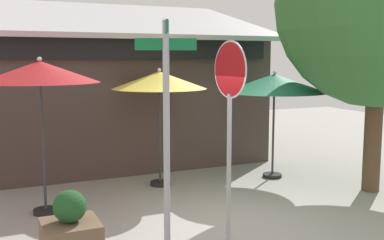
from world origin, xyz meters
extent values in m
cube|color=#9E9B93|center=(0.00, 0.00, -0.05)|extent=(28.00, 28.00, 0.10)
cube|color=#473833|center=(-0.62, 5.65, 1.65)|extent=(7.53, 4.12, 3.31)
cube|color=silver|center=(-0.62, 5.50, 3.80)|extent=(8.03, 4.72, 1.24)
cube|color=black|center=(-0.62, 3.54, 2.96)|extent=(6.93, 0.16, 0.44)
cylinder|color=#A8AAB2|center=(-1.49, -0.84, 1.63)|extent=(0.09, 0.09, 3.27)
cube|color=#116B38|center=(-1.49, -0.84, 3.17)|extent=(0.29, 0.79, 0.16)
cube|color=#116B38|center=(-1.49, -0.84, 2.95)|extent=(0.79, 0.29, 0.16)
cube|color=white|center=(-1.35, -0.42, 3.17)|extent=(0.05, 0.07, 0.16)
cylinder|color=#A8AAB2|center=(-0.47, -0.76, 1.12)|extent=(0.07, 0.07, 2.24)
cylinder|color=white|center=(-0.47, -0.76, 2.60)|extent=(0.07, 0.84, 0.84)
cylinder|color=red|center=(-0.47, -0.76, 2.60)|extent=(0.08, 0.79, 0.79)
cylinder|color=black|center=(-2.84, 1.69, 0.04)|extent=(0.44, 0.44, 0.08)
cylinder|color=#333335|center=(-2.84, 1.69, 1.20)|extent=(0.05, 0.05, 2.39)
cone|color=#B21E23|center=(-2.84, 1.69, 2.53)|extent=(2.05, 2.05, 0.37)
sphere|color=silver|center=(-2.84, 1.69, 2.74)|extent=(0.08, 0.08, 0.08)
cylinder|color=black|center=(-0.32, 2.58, 0.04)|extent=(0.44, 0.44, 0.08)
cylinder|color=#333335|center=(-0.32, 2.58, 1.08)|extent=(0.05, 0.05, 2.16)
cone|color=#EAD14C|center=(-0.32, 2.58, 2.29)|extent=(2.03, 2.03, 0.37)
sphere|color=silver|center=(-0.32, 2.58, 2.51)|extent=(0.08, 0.08, 0.08)
cylinder|color=black|center=(2.30, 2.15, 0.04)|extent=(0.44, 0.44, 0.08)
cylinder|color=#333335|center=(2.30, 2.15, 1.02)|extent=(0.05, 0.05, 2.03)
cone|color=#1E724C|center=(2.30, 2.15, 2.19)|extent=(2.40, 2.40, 0.42)
sphere|color=silver|center=(2.30, 2.15, 2.43)|extent=(0.08, 0.08, 0.08)
cylinder|color=brown|center=(3.55, 0.38, 1.14)|extent=(0.35, 0.35, 2.28)
sphere|color=#387538|center=(3.55, 0.38, 3.84)|extent=(4.16, 4.16, 4.16)
cube|color=brown|center=(-2.76, -0.43, 0.27)|extent=(0.77, 0.77, 0.53)
sphere|color=#1E4C23|center=(-2.76, -0.43, 0.75)|extent=(0.45, 0.45, 0.45)
camera|label=1|loc=(-3.77, -6.72, 2.77)|focal=43.56mm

